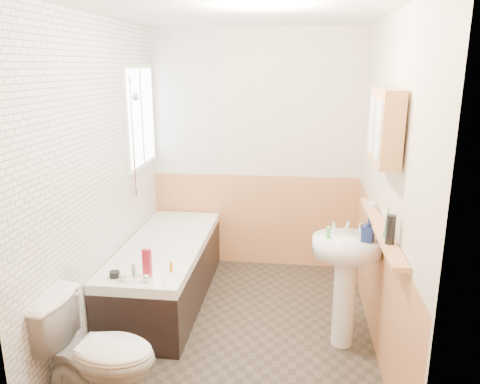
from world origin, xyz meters
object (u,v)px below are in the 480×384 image
Objects in this scene: toilet at (97,354)px; medicine_cabinet at (385,127)px; bathtub at (166,270)px; sink at (346,269)px; pine_shelf at (380,227)px.

toilet is 2.35m from medicine_cabinet.
toilet is at bearing -91.18° from bathtub.
sink reaches higher than toilet.
toilet is at bearing -156.65° from pine_shelf.
medicine_cabinet is at bearing -123.59° from pine_shelf.
toilet reaches higher than bathtub.
bathtub is 1.45m from toilet.
bathtub is 2.03m from pine_shelf.
medicine_cabinet reaches higher than pine_shelf.
medicine_cabinet is (0.17, -0.18, 1.10)m from sink.
bathtub is 2.37m from medicine_cabinet.
pine_shelf is 2.63× the size of medicine_cabinet.
pine_shelf is 0.71m from medicine_cabinet.
medicine_cabinet is (-0.03, -0.04, 0.71)m from pine_shelf.
sink reaches higher than bathtub.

